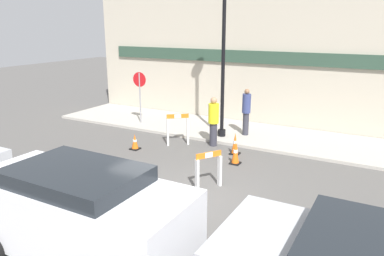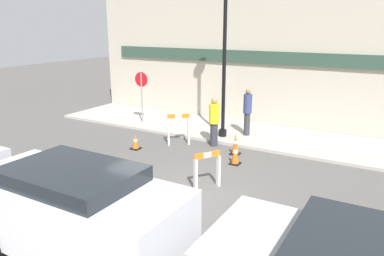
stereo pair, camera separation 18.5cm
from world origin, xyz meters
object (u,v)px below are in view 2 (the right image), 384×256
at_px(streetlamp_post, 225,27).
at_px(person_pedestrian, 247,110).
at_px(person_worker, 214,120).
at_px(stop_sign, 142,89).
at_px(parked_car_1, 75,209).

relative_size(streetlamp_post, person_pedestrian, 3.54).
distance_m(person_worker, person_pedestrian, 1.60).
distance_m(stop_sign, person_worker, 4.04).
xyz_separation_m(streetlamp_post, person_pedestrian, (0.71, 0.57, -2.94)).
relative_size(person_pedestrian, parked_car_1, 0.42).
distance_m(streetlamp_post, person_pedestrian, 3.08).
bearing_deg(streetlamp_post, stop_sign, 178.08).
xyz_separation_m(streetlamp_post, parked_car_1, (0.93, -7.95, -2.98)).
xyz_separation_m(person_worker, parked_car_1, (0.84, -7.04, 0.07)).
bearing_deg(person_worker, person_pedestrian, 157.54).
relative_size(stop_sign, parked_car_1, 0.52).
relative_size(person_worker, person_pedestrian, 0.99).
bearing_deg(parked_car_1, person_pedestrian, 91.47).
height_order(stop_sign, person_pedestrian, stop_sign).
distance_m(stop_sign, parked_car_1, 9.36).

